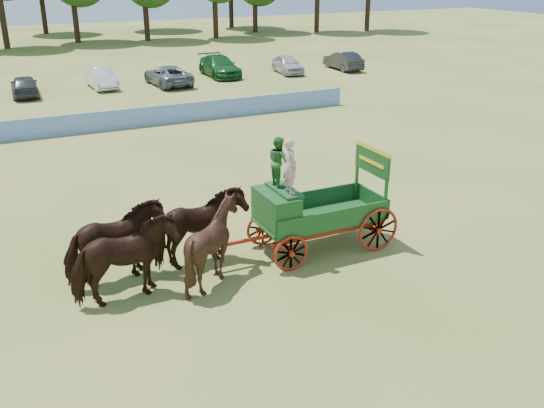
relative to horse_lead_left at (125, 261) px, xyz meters
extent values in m
plane|color=#A18748|center=(5.39, -0.39, -1.15)|extent=(160.00, 160.00, 0.00)
imported|color=black|center=(0.00, 0.00, 0.00)|extent=(2.85, 1.55, 2.30)
imported|color=black|center=(0.00, 1.10, 0.00)|extent=(2.91, 1.73, 2.30)
imported|color=black|center=(2.40, 0.00, 0.00)|extent=(2.18, 1.96, 2.30)
imported|color=black|center=(2.40, 1.10, 0.00)|extent=(2.86, 1.58, 2.30)
cube|color=#9A210F|center=(4.60, 0.55, -0.55)|extent=(0.12, 2.00, 0.12)
cube|color=#9A210F|center=(7.60, 0.55, -0.55)|extent=(0.12, 2.00, 0.12)
cube|color=#9A210F|center=(6.10, 0.00, -0.43)|extent=(3.80, 0.10, 0.12)
cube|color=#9A210F|center=(6.10, 1.10, -0.43)|extent=(3.80, 0.10, 0.12)
cube|color=#9A210F|center=(3.70, 0.55, -0.40)|extent=(2.80, 0.09, 0.09)
cube|color=#1B521C|center=(6.10, 0.55, -0.15)|extent=(3.80, 1.80, 0.10)
cube|color=#1B521C|center=(6.10, -0.33, 0.15)|extent=(3.80, 0.06, 0.55)
cube|color=#1B521C|center=(6.10, 1.43, 0.15)|extent=(3.80, 0.06, 0.55)
cube|color=#1B521C|center=(7.98, 0.55, 0.15)|extent=(0.06, 1.80, 0.55)
cube|color=#1B521C|center=(4.60, 0.55, 0.40)|extent=(0.85, 1.70, 1.05)
cube|color=#1B521C|center=(4.85, 0.55, 0.97)|extent=(0.55, 1.50, 0.08)
cube|color=#1B521C|center=(4.22, 0.55, 0.20)|extent=(0.10, 1.60, 0.65)
cube|color=#1B521C|center=(4.40, 0.55, -0.10)|extent=(0.55, 1.60, 0.06)
cube|color=#1B521C|center=(7.90, -0.25, 0.80)|extent=(0.08, 0.08, 1.80)
cube|color=#1B521C|center=(7.90, 1.35, 0.80)|extent=(0.08, 0.08, 1.80)
cube|color=#1B521C|center=(7.90, 0.55, 1.40)|extent=(0.07, 1.75, 0.75)
cube|color=yellow|center=(7.90, 0.55, 1.80)|extent=(0.08, 1.80, 0.09)
cube|color=yellow|center=(7.86, 0.55, 1.40)|extent=(0.02, 1.30, 0.12)
torus|color=#9A210F|center=(4.60, -0.40, -0.60)|extent=(1.09, 0.09, 1.09)
torus|color=#9A210F|center=(4.60, 1.50, -0.60)|extent=(1.09, 0.09, 1.09)
torus|color=#9A210F|center=(7.60, -0.40, -0.45)|extent=(1.39, 0.09, 1.39)
torus|color=#9A210F|center=(7.60, 1.50, -0.45)|extent=(1.39, 0.09, 1.39)
imported|color=#C4959C|center=(4.85, 0.20, 1.81)|extent=(0.38, 0.58, 1.59)
imported|color=#276928|center=(4.85, 0.90, 1.74)|extent=(0.55, 0.71, 1.46)
cube|color=#214DB6|center=(4.39, 17.61, -0.62)|extent=(26.00, 0.08, 1.05)
imported|color=#333338|center=(0.05, 28.76, -0.45)|extent=(1.85, 4.19, 1.40)
imported|color=silver|center=(5.14, 29.44, -0.44)|extent=(1.70, 4.34, 1.41)
imported|color=slate|center=(9.66, 28.43, -0.45)|extent=(2.64, 5.17, 1.40)
imported|color=#144C1E|center=(14.33, 30.21, -0.38)|extent=(2.34, 5.38, 1.54)
imported|color=#B2B2B7|center=(19.68, 29.13, -0.44)|extent=(2.24, 4.37, 1.42)
imported|color=#262628|center=(24.59, 28.72, -0.42)|extent=(1.75, 4.48, 1.45)
cylinder|color=#382314|center=(0.62, 54.87, 1.40)|extent=(0.60, 0.60, 5.09)
cylinder|color=#382314|center=(7.98, 56.80, 1.20)|extent=(0.60, 0.60, 4.70)
cylinder|color=#382314|center=(15.32, 55.06, 1.08)|extent=(0.60, 0.60, 4.45)
cylinder|color=#382314|center=(23.16, 54.13, 1.12)|extent=(0.60, 0.60, 4.53)
cylinder|color=#382314|center=(29.88, 57.86, 0.95)|extent=(0.60, 0.60, 4.20)
cylinder|color=#382314|center=(36.83, 54.50, 1.32)|extent=(0.60, 0.60, 4.93)
cylinder|color=#382314|center=(43.36, 52.97, 1.48)|extent=(0.60, 0.60, 5.26)
cylinder|color=#382314|center=(5.88, 67.40, 1.22)|extent=(0.60, 0.60, 4.75)
cylinder|color=#382314|center=(18.11, 66.03, 1.15)|extent=(0.60, 0.60, 4.59)
cylinder|color=#382314|center=(29.38, 64.53, 1.27)|extent=(0.60, 0.60, 4.84)
camera|label=1|loc=(-2.64, -14.11, 7.13)|focal=40.00mm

